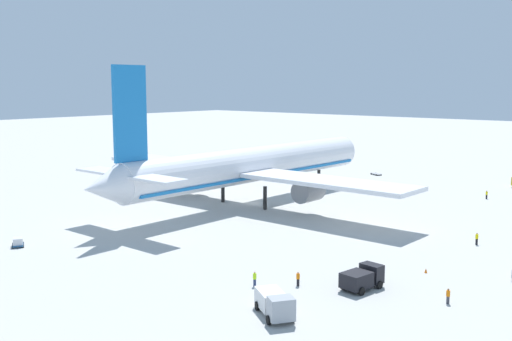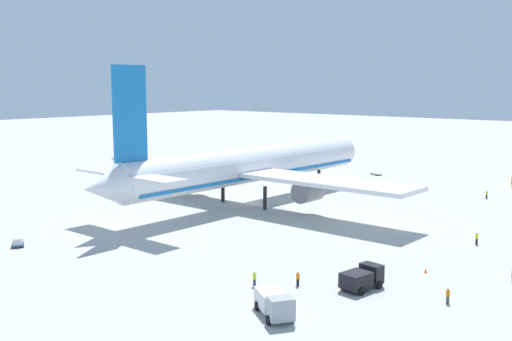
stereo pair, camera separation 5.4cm
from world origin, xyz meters
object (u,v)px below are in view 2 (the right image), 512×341
at_px(baggage_cart_2, 18,242).
at_px(traffic_cone_1, 426,271).
at_px(ground_worker_2, 448,296).
at_px(ground_worker_3, 298,279).
at_px(airliner, 249,166).
at_px(ground_worker_4, 487,195).
at_px(service_truck_1, 274,303).
at_px(ground_worker_0, 254,279).
at_px(ground_worker_5, 477,239).
at_px(service_truck_2, 362,278).
at_px(baggage_cart_1, 376,174).

xyz_separation_m(baggage_cart_2, traffic_cone_1, (25.56, -48.43, -0.42)).
height_order(ground_worker_2, ground_worker_3, ground_worker_3).
distance_m(airliner, ground_worker_4, 47.53).
xyz_separation_m(service_truck_1, baggage_cart_2, (-3.14, 43.15, -0.66)).
relative_size(ground_worker_0, traffic_cone_1, 3.16).
bearing_deg(ground_worker_3, ground_worker_4, 2.23).
xyz_separation_m(ground_worker_5, traffic_cone_1, (-16.75, -0.14, -0.60)).
bearing_deg(service_truck_2, ground_worker_3, 122.13).
distance_m(ground_worker_3, traffic_cone_1, 16.35).
relative_size(baggage_cart_1, ground_worker_0, 2.03).
height_order(airliner, ground_worker_2, airliner).
height_order(airliner, ground_worker_5, airliner).
height_order(baggage_cart_1, traffic_cone_1, traffic_cone_1).
relative_size(airliner, baggage_cart_1, 20.62).
relative_size(baggage_cart_1, traffic_cone_1, 6.42).
bearing_deg(baggage_cart_2, airliner, -6.27).
bearing_deg(ground_worker_0, service_truck_2, -53.69).
bearing_deg(service_truck_2, airliner, 55.51).
relative_size(service_truck_1, ground_worker_3, 3.75).
height_order(ground_worker_0, ground_worker_3, ground_worker_0).
xyz_separation_m(baggage_cart_2, ground_worker_0, (8.55, -36.00, 0.19)).
xyz_separation_m(baggage_cart_2, ground_worker_3, (11.82, -39.58, 0.15)).
bearing_deg(ground_worker_4, ground_worker_5, -162.42).
xyz_separation_m(ground_worker_0, ground_worker_5, (33.76, -12.29, -0.01)).
distance_m(baggage_cart_1, ground_worker_4, 35.29).
bearing_deg(ground_worker_0, traffic_cone_1, -36.16).
relative_size(service_truck_2, ground_worker_0, 3.03).
bearing_deg(baggage_cart_1, airliner, -179.83).
distance_m(airliner, ground_worker_3, 47.55).
bearing_deg(baggage_cart_1, ground_worker_3, -156.47).
height_order(baggage_cart_1, baggage_cart_2, baggage_cart_2).
distance_m(airliner, baggage_cart_1, 48.94).
distance_m(ground_worker_4, ground_worker_5, 37.39).
relative_size(ground_worker_3, traffic_cone_1, 3.04).
bearing_deg(ground_worker_5, ground_worker_4, 17.58).
bearing_deg(service_truck_1, baggage_cart_1, 23.42).
bearing_deg(ground_worker_4, service_truck_1, -175.30).
xyz_separation_m(service_truck_1, ground_worker_3, (8.68, 3.57, -0.51)).
relative_size(service_truck_1, ground_worker_4, 3.84).
bearing_deg(traffic_cone_1, baggage_cart_2, 117.82).
bearing_deg(traffic_cone_1, ground_worker_5, 0.48).
bearing_deg(ground_worker_3, baggage_cart_1, 23.53).
relative_size(airliner, service_truck_1, 11.61).
distance_m(airliner, ground_worker_0, 47.36).
distance_m(service_truck_2, ground_worker_3, 7.08).
bearing_deg(ground_worker_4, ground_worker_0, 179.17).
relative_size(airliner, ground_worker_3, 43.59).
bearing_deg(traffic_cone_1, service_truck_1, 166.75).
relative_size(service_truck_2, baggage_cart_2, 1.87).
height_order(airliner, ground_worker_4, airliner).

